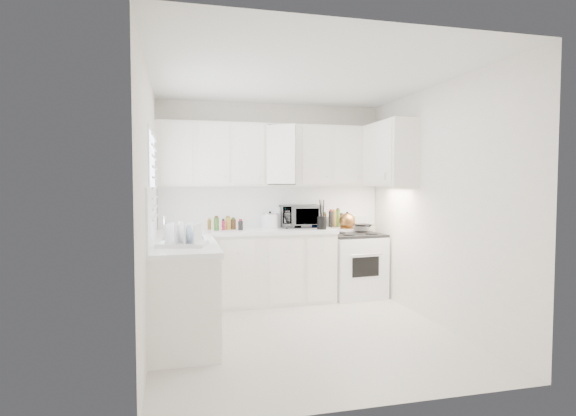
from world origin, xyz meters
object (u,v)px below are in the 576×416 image
object	(u,v)px
stove	(355,256)
rice_cooker	(270,220)
tea_kettle	(347,220)
utensil_crock	(322,214)
microwave	(300,214)
dish_rack	(183,233)

from	to	relation	value
stove	rice_cooker	distance (m)	1.27
tea_kettle	utensil_crock	size ratio (longest dim) A/B	0.67
stove	microwave	xyz separation A→B (m)	(-0.74, 0.13, 0.58)
microwave	tea_kettle	bearing A→B (deg)	-25.95
utensil_crock	dish_rack	bearing A→B (deg)	-146.37
tea_kettle	microwave	distance (m)	0.63
utensil_crock	microwave	bearing A→B (deg)	119.34
utensil_crock	stove	bearing A→B (deg)	21.13
stove	utensil_crock	bearing A→B (deg)	-164.14
stove	microwave	distance (m)	0.95
tea_kettle	utensil_crock	bearing A→B (deg)	175.48
rice_cooker	dish_rack	xyz separation A→B (m)	(-1.13, -1.46, 0.01)
stove	dish_rack	bearing A→B (deg)	-154.36
tea_kettle	rice_cooker	bearing A→B (deg)	153.04
microwave	dish_rack	xyz separation A→B (m)	(-1.55, -1.50, -0.06)
microwave	rice_cooker	xyz separation A→B (m)	(-0.42, -0.04, -0.07)
stove	utensil_crock	world-z (taller)	utensil_crock
rice_cooker	dish_rack	bearing A→B (deg)	-127.30
microwave	utensil_crock	xyz separation A→B (m)	(0.19, -0.34, 0.01)
rice_cooker	dish_rack	world-z (taller)	dish_rack
stove	microwave	size ratio (longest dim) A/B	2.05
tea_kettle	dish_rack	xyz separation A→B (m)	(-2.11, -1.21, 0.01)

